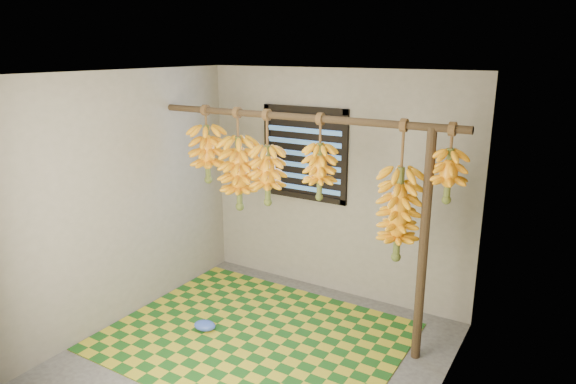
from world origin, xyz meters
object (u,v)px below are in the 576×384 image
Objects in this scene: banana_bunch_a at (207,154)px; banana_bunch_d at (320,171)px; support_post at (423,249)px; plastic_bag at (205,326)px; woven_mat at (254,336)px; banana_bunch_e at (399,214)px; banana_bunch_f at (448,176)px; banana_bunch_c at (268,175)px; banana_bunch_b at (239,173)px.

banana_bunch_d is (1.27, 0.00, -0.03)m from banana_bunch_a.
plastic_bag is (-1.84, -0.61, -0.95)m from support_post.
woven_mat is at bearing -161.56° from support_post.
banana_bunch_e and banana_bunch_f have the same top height.
support_post is 0.35m from banana_bunch_e.
banana_bunch_c and banana_bunch_f have the same top height.
banana_bunch_c is at bearing 180.00° from banana_bunch_e.
support_post is 1.57m from banana_bunch_c.
banana_bunch_f is at bearing 17.00° from plastic_bag.
banana_bunch_f is at bearing 0.00° from banana_bunch_d.
banana_bunch_e is at bearing 21.73° from woven_mat.
support_post is at bearing 180.00° from banana_bunch_f.
woven_mat is 1.84m from banana_bunch_a.
woven_mat is at bearing -158.27° from banana_bunch_e.
banana_bunch_d is at bearing 0.00° from banana_bunch_b.
banana_bunch_c is at bearing 0.00° from banana_bunch_a.
support_post is 2.22× the size of banana_bunch_c.
banana_bunch_b and banana_bunch_d have the same top height.
plastic_bag is at bearing -118.46° from banana_bunch_c.
banana_bunch_e reaches higher than woven_mat.
banana_bunch_e is at bearing -180.00° from banana_bunch_f.
banana_bunch_a is (-0.85, 0.46, 1.56)m from woven_mat.
plastic_bag is (-0.46, -0.15, 0.05)m from woven_mat.
plastic_bag is at bearing -145.28° from banana_bunch_d.
banana_bunch_e is (1.62, 0.61, 1.21)m from plastic_bag.
banana_bunch_c and banana_bunch_e have the same top height.
woven_mat is at bearing -73.72° from banana_bunch_c.
banana_bunch_a and banana_bunch_c have the same top height.
banana_bunch_c is at bearing 0.00° from banana_bunch_b.
banana_bunch_d is (0.88, 0.00, 0.13)m from banana_bunch_b.
banana_bunch_d is (0.55, 0.00, 0.10)m from banana_bunch_c.
woven_mat is at bearing -132.07° from banana_bunch_d.
banana_bunch_a is 2.38m from banana_bunch_f.
banana_bunch_d and banana_bunch_f have the same top height.
banana_bunch_a reaches higher than support_post.
woven_mat is 4.16× the size of banana_bunch_f.
banana_bunch_c reaches higher than plastic_bag.
banana_bunch_b is (-0.00, 0.61, 1.36)m from plastic_bag.
banana_bunch_e is at bearing -0.00° from banana_bunch_c.
banana_bunch_a and banana_bunch_e have the same top height.
banana_bunch_d is at bearing 0.00° from banana_bunch_a.
banana_bunch_b is at bearing 180.00° from banana_bunch_d.
banana_bunch_a is at bearing 180.00° from banana_bunch_f.
plastic_bag is at bearing -163.00° from banana_bunch_f.
support_post is 2.60× the size of banana_bunch_d.
banana_bunch_e is at bearing -180.00° from support_post.
banana_bunch_c is (0.33, 0.61, 1.38)m from plastic_bag.
banana_bunch_f is (1.66, 0.00, 0.20)m from banana_bunch_c.
plastic_bag is 1.49m from banana_bunch_b.
banana_bunch_a is at bearing 180.00° from banana_bunch_e.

